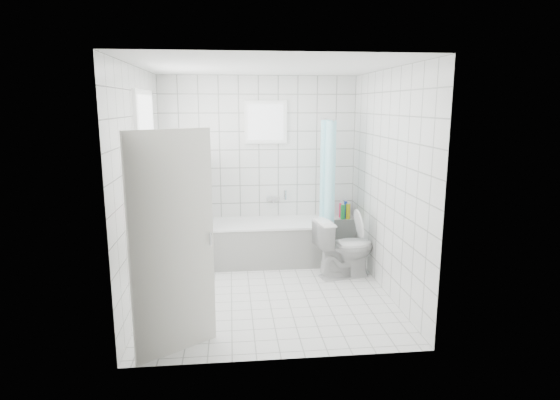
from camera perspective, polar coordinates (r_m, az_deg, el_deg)
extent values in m
plane|color=white|center=(5.68, -1.50, -11.19)|extent=(3.00, 3.00, 0.00)
plane|color=white|center=(5.25, -1.65, 15.96)|extent=(3.00, 3.00, 0.00)
cube|color=white|center=(6.80, -2.57, 3.97)|extent=(2.80, 0.02, 2.60)
cube|color=white|center=(3.85, 0.18, -1.90)|extent=(2.80, 0.02, 2.60)
cube|color=white|center=(5.39, -16.58, 1.51)|extent=(0.02, 3.00, 2.60)
cube|color=white|center=(5.60, 12.87, 2.05)|extent=(0.02, 3.00, 2.60)
cube|color=white|center=(5.64, -15.76, 5.05)|extent=(0.01, 0.90, 1.40)
cube|color=white|center=(6.70, -1.73, 9.45)|extent=(0.50, 0.01, 0.50)
cube|color=white|center=(5.75, -14.92, -2.27)|extent=(0.18, 1.02, 0.08)
cube|color=silver|center=(4.18, -12.92, -5.38)|extent=(0.68, 0.49, 2.00)
cube|color=white|center=(6.65, -1.47, -5.23)|extent=(1.73, 0.75, 0.55)
cube|color=white|center=(6.57, -1.49, -2.81)|extent=(1.75, 0.77, 0.03)
cube|color=white|center=(6.48, -9.78, -1.51)|extent=(0.15, 0.85, 1.50)
cube|color=white|center=(7.07, 7.63, -4.31)|extent=(0.40, 0.24, 0.55)
imported|color=white|center=(6.11, 7.87, -5.77)|extent=(0.83, 0.57, 0.77)
cylinder|color=silver|center=(6.46, 5.79, 9.76)|extent=(0.02, 0.80, 0.02)
cube|color=silver|center=(6.84, -0.89, 0.22)|extent=(0.18, 0.06, 0.06)
imported|color=#35E2F1|center=(5.50, -15.24, -1.38)|extent=(0.13, 0.13, 0.21)
imported|color=white|center=(5.71, -14.91, -1.07)|extent=(0.14, 0.14, 0.17)
imported|color=#DD567B|center=(5.34, -15.53, -1.35)|extent=(0.12, 0.12, 0.29)
imported|color=#C1609B|center=(6.01, -14.47, -0.28)|extent=(0.12, 0.12, 0.20)
imported|color=silver|center=(5.85, -14.70, -0.23)|extent=(0.13, 0.13, 0.28)
cylinder|color=green|center=(6.89, 7.66, -1.45)|extent=(0.06, 0.06, 0.22)
cylinder|color=#F01C4D|center=(6.99, 7.48, -1.25)|extent=(0.06, 0.06, 0.22)
cylinder|color=blue|center=(6.99, 8.02, -1.13)|extent=(0.06, 0.06, 0.25)
cylinder|color=yellow|center=(6.91, 8.29, -1.39)|extent=(0.06, 0.06, 0.22)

